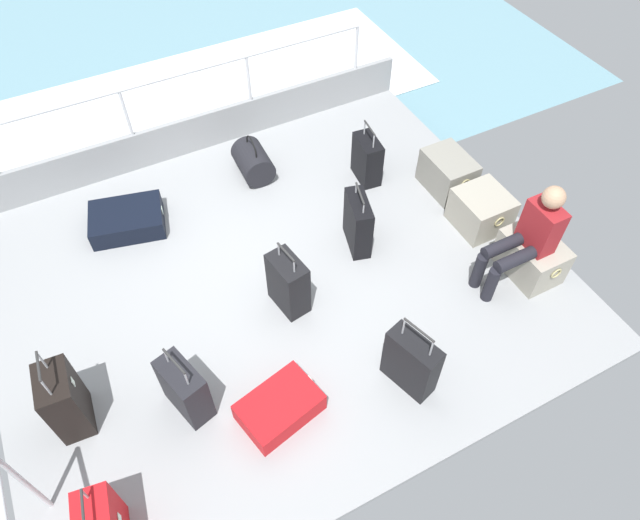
{
  "coord_description": "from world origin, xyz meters",
  "views": [
    {
      "loc": [
        3.19,
        -1.19,
        4.4
      ],
      "look_at": [
        0.18,
        0.38,
        0.25
      ],
      "focal_mm": 32.28,
      "sensor_mm": 36.0,
      "label": 1
    }
  ],
  "objects_px": {
    "cargo_crate_0": "(448,173)",
    "suitcase_6": "(65,401)",
    "passenger_seated": "(527,236)",
    "suitcase_5": "(411,362)",
    "cargo_crate_1": "(481,210)",
    "suitcase_7": "(288,284)",
    "suitcase_4": "(127,220)",
    "duffel_bag": "(253,162)",
    "cargo_crate_2": "(531,256)",
    "suitcase_8": "(280,407)",
    "suitcase_2": "(358,223)",
    "suitcase_3": "(367,159)",
    "suitcase_1": "(185,389)"
  },
  "relations": [
    {
      "from": "passenger_seated",
      "to": "suitcase_2",
      "type": "xyz_separation_m",
      "value": [
        -1.06,
        -1.11,
        -0.29
      ]
    },
    {
      "from": "cargo_crate_0",
      "to": "cargo_crate_1",
      "type": "relative_size",
      "value": 1.1
    },
    {
      "from": "passenger_seated",
      "to": "suitcase_1",
      "type": "relative_size",
      "value": 1.53
    },
    {
      "from": "suitcase_6",
      "to": "passenger_seated",
      "type": "bearing_deg",
      "value": 83.57
    },
    {
      "from": "suitcase_1",
      "to": "suitcase_5",
      "type": "xyz_separation_m",
      "value": [
        0.63,
        1.7,
        0.02
      ]
    },
    {
      "from": "passenger_seated",
      "to": "suitcase_7",
      "type": "relative_size",
      "value": 1.49
    },
    {
      "from": "suitcase_3",
      "to": "suitcase_8",
      "type": "bearing_deg",
      "value": -43.93
    },
    {
      "from": "cargo_crate_1",
      "to": "suitcase_2",
      "type": "distance_m",
      "value": 1.3
    },
    {
      "from": "suitcase_1",
      "to": "suitcase_4",
      "type": "height_order",
      "value": "suitcase_1"
    },
    {
      "from": "suitcase_5",
      "to": "cargo_crate_2",
      "type": "bearing_deg",
      "value": 105.67
    },
    {
      "from": "suitcase_7",
      "to": "cargo_crate_0",
      "type": "bearing_deg",
      "value": 105.82
    },
    {
      "from": "cargo_crate_1",
      "to": "duffel_bag",
      "type": "distance_m",
      "value": 2.5
    },
    {
      "from": "suitcase_5",
      "to": "suitcase_8",
      "type": "relative_size",
      "value": 1.11
    },
    {
      "from": "cargo_crate_0",
      "to": "suitcase_6",
      "type": "distance_m",
      "value": 4.29
    },
    {
      "from": "suitcase_2",
      "to": "suitcase_3",
      "type": "xyz_separation_m",
      "value": [
        -0.8,
        0.58,
        -0.03
      ]
    },
    {
      "from": "suitcase_6",
      "to": "duffel_bag",
      "type": "height_order",
      "value": "suitcase_6"
    },
    {
      "from": "suitcase_6",
      "to": "suitcase_7",
      "type": "bearing_deg",
      "value": 97.11
    },
    {
      "from": "suitcase_8",
      "to": "duffel_bag",
      "type": "relative_size",
      "value": 1.4
    },
    {
      "from": "cargo_crate_1",
      "to": "suitcase_4",
      "type": "relative_size",
      "value": 0.66
    },
    {
      "from": "suitcase_2",
      "to": "suitcase_5",
      "type": "distance_m",
      "value": 1.58
    },
    {
      "from": "suitcase_8",
      "to": "suitcase_1",
      "type": "bearing_deg",
      "value": -122.94
    },
    {
      "from": "suitcase_1",
      "to": "suitcase_2",
      "type": "xyz_separation_m",
      "value": [
        -0.91,
        2.08,
        0.02
      ]
    },
    {
      "from": "suitcase_2",
      "to": "suitcase_7",
      "type": "distance_m",
      "value": 0.99
    },
    {
      "from": "suitcase_1",
      "to": "suitcase_2",
      "type": "relative_size",
      "value": 1.03
    },
    {
      "from": "suitcase_3",
      "to": "suitcase_7",
      "type": "xyz_separation_m",
      "value": [
        1.16,
        -1.5,
        0.04
      ]
    },
    {
      "from": "cargo_crate_0",
      "to": "suitcase_2",
      "type": "relative_size",
      "value": 0.86
    },
    {
      "from": "duffel_bag",
      "to": "suitcase_6",
      "type": "bearing_deg",
      "value": -49.88
    },
    {
      "from": "cargo_crate_1",
      "to": "cargo_crate_2",
      "type": "xyz_separation_m",
      "value": [
        0.71,
        0.04,
        0.0
      ]
    },
    {
      "from": "cargo_crate_2",
      "to": "suitcase_1",
      "type": "distance_m",
      "value": 3.38
    },
    {
      "from": "suitcase_8",
      "to": "suitcase_2",
      "type": "bearing_deg",
      "value": 131.9
    },
    {
      "from": "cargo_crate_0",
      "to": "suitcase_3",
      "type": "bearing_deg",
      "value": -127.96
    },
    {
      "from": "cargo_crate_1",
      "to": "suitcase_5",
      "type": "bearing_deg",
      "value": -54.07
    },
    {
      "from": "cargo_crate_1",
      "to": "suitcase_8",
      "type": "relative_size",
      "value": 0.77
    },
    {
      "from": "cargo_crate_1",
      "to": "passenger_seated",
      "type": "xyz_separation_m",
      "value": [
        0.71,
        -0.14,
        0.39
      ]
    },
    {
      "from": "cargo_crate_2",
      "to": "cargo_crate_0",
      "type": "bearing_deg",
      "value": -178.97
    },
    {
      "from": "suitcase_1",
      "to": "suitcase_3",
      "type": "relative_size",
      "value": 1.05
    },
    {
      "from": "suitcase_4",
      "to": "suitcase_6",
      "type": "xyz_separation_m",
      "value": [
        1.88,
        -0.94,
        0.22
      ]
    },
    {
      "from": "cargo_crate_2",
      "to": "suitcase_8",
      "type": "bearing_deg",
      "value": -84.88
    },
    {
      "from": "passenger_seated",
      "to": "suitcase_5",
      "type": "height_order",
      "value": "passenger_seated"
    },
    {
      "from": "suitcase_2",
      "to": "suitcase_4",
      "type": "bearing_deg",
      "value": -122.65
    },
    {
      "from": "cargo_crate_0",
      "to": "suitcase_8",
      "type": "bearing_deg",
      "value": -60.05
    },
    {
      "from": "cargo_crate_1",
      "to": "suitcase_7",
      "type": "distance_m",
      "value": 2.18
    },
    {
      "from": "cargo_crate_2",
      "to": "suitcase_6",
      "type": "height_order",
      "value": "suitcase_6"
    },
    {
      "from": "suitcase_2",
      "to": "suitcase_5",
      "type": "relative_size",
      "value": 0.89
    },
    {
      "from": "passenger_seated",
      "to": "duffel_bag",
      "type": "height_order",
      "value": "passenger_seated"
    },
    {
      "from": "suitcase_5",
      "to": "suitcase_6",
      "type": "relative_size",
      "value": 0.9
    },
    {
      "from": "cargo_crate_0",
      "to": "duffel_bag",
      "type": "xyz_separation_m",
      "value": [
        -1.16,
        -1.78,
        -0.03
      ]
    },
    {
      "from": "cargo_crate_0",
      "to": "passenger_seated",
      "type": "distance_m",
      "value": 1.39
    },
    {
      "from": "cargo_crate_0",
      "to": "duffel_bag",
      "type": "relative_size",
      "value": 1.18
    },
    {
      "from": "duffel_bag",
      "to": "passenger_seated",
      "type": "bearing_deg",
      "value": 33.04
    }
  ]
}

